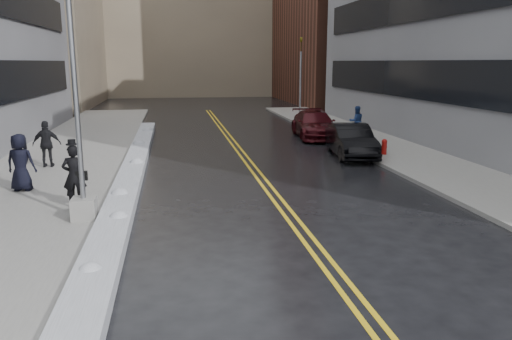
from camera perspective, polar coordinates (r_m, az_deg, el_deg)
name	(u,v)px	position (r m, az deg, el deg)	size (l,w,h in m)	color
ground	(209,242)	(12.69, -5.37, -8.20)	(160.00, 160.00, 0.00)	black
sidewalk_west	(56,166)	(22.83, -21.86, 0.39)	(5.50, 50.00, 0.15)	gray
sidewalk_east	(403,155)	(24.77, 16.50, 1.64)	(4.00, 50.00, 0.15)	gray
lane_line_left	(245,162)	(22.53, -1.30, 0.94)	(0.12, 50.00, 0.01)	gold
lane_line_right	(251,162)	(22.57, -0.55, 0.97)	(0.12, 50.00, 0.01)	gold
snow_ridge	(132,171)	(20.38, -13.96, -0.15)	(0.90, 30.00, 0.34)	silver
building_west_far	(22,16)	(57.95, -25.18, 15.68)	(14.00, 22.00, 18.00)	gray
building_far	(190,13)	(72.22, -7.61, 17.38)	(36.00, 16.00, 22.00)	gray
lamppost	(79,134)	(14.21, -19.62, 3.91)	(0.65, 0.65, 7.62)	gray
fire_hydrant	(384,146)	(24.27, 14.44, 2.69)	(0.26, 0.26, 0.73)	maroon
traffic_signal	(300,76)	(37.06, 5.10, 10.64)	(0.16, 0.20, 6.00)	gray
pedestrian_fedora	(74,176)	(15.84, -20.06, -0.64)	(0.69, 0.45, 1.88)	black
pedestrian_c	(21,162)	(18.49, -25.31, 0.79)	(0.95, 0.62, 1.94)	black
pedestrian_d	(47,144)	(22.31, -22.79, 2.76)	(1.12, 0.47, 1.92)	black
pedestrian_east	(356,121)	(29.88, 11.40, 5.50)	(0.85, 0.67, 1.76)	navy
car_black	(351,141)	(24.03, 10.81, 3.32)	(1.65, 4.72, 1.56)	black
car_maroon	(315,125)	(29.85, 6.72, 5.18)	(2.21, 5.43, 1.58)	#38090E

